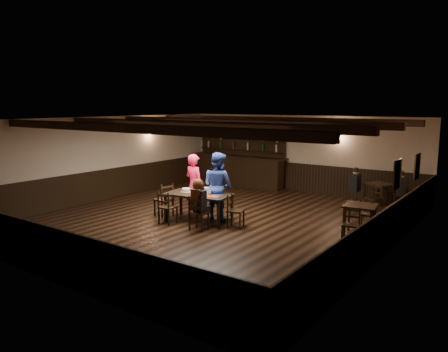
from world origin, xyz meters
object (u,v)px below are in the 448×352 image
Objects in this scene: chair_near_left at (166,205)px; chair_near_right at (197,211)px; woman_pink at (194,185)px; cake at (186,190)px; dining_table at (198,196)px; man_blue at (218,186)px; bar_counter at (239,166)px.

chair_near_right reaches higher than chair_near_left.
cake is (0.06, -0.42, -0.07)m from woman_pink.
dining_table is 6.13× the size of cake.
man_blue reaches higher than dining_table.
woman_pink is (-1.01, 1.13, 0.36)m from chair_near_right.
chair_near_left reaches higher than dining_table.
man_blue is at bearing 34.57° from cake.
cake is at bearing 143.35° from chair_near_right.
bar_counter is at bearing 108.16° from cake.
chair_near_left is 0.22× the size of bar_counter.
bar_counter is (-1.56, 5.77, 0.22)m from chair_near_left.
cake is (-0.95, 0.71, 0.28)m from chair_near_right.
chair_near_right is at bearing -65.65° from bar_counter.
chair_near_left is at bearing -98.01° from cake.
man_blue is 0.46× the size of bar_counter.
chair_near_right is at bearing 140.80° from woman_pink.
bar_counter reaches higher than chair_near_right.
man_blue is at bearing 55.98° from chair_near_left.
woman_pink is 0.77m from man_blue.
woman_pink is at bearing 11.34° from man_blue.
chair_near_right is 6.34m from bar_counter.
man_blue is (0.81, 1.19, 0.41)m from chair_near_left.
chair_near_right is at bearing -53.19° from dining_table.
cake is 0.07× the size of bar_counter.
chair_near_right is 2.92× the size of cake.
woman_pink is 0.43m from cake.
chair_near_left is at bearing 96.90° from woman_pink.
bar_counter reaches higher than chair_near_left.
man_blue reaches higher than woman_pink.
cake is 5.33m from bar_counter.
man_blue is at bearing -166.13° from woman_pink.
cake is at bearing 178.62° from dining_table.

